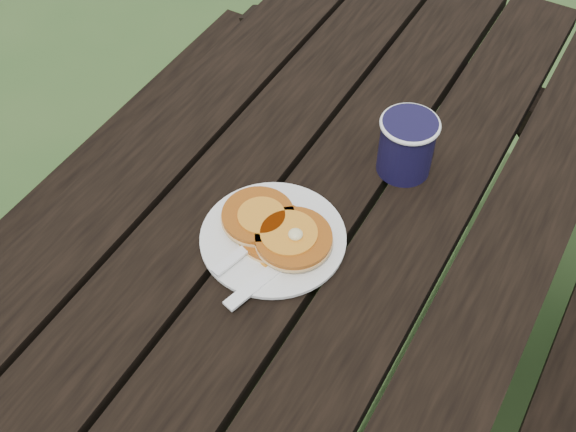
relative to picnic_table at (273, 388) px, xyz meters
The scene contains 6 objects.
picnic_table is the anchor object (origin of this frame).
plate 0.39m from the picnic_table, 113.93° to the left, with size 0.22×0.22×0.01m, color white.
pancake_stack 0.41m from the picnic_table, 108.99° to the left, with size 0.18×0.13×0.04m.
knife 0.40m from the picnic_table, 27.27° to the right, with size 0.02×0.18×0.01m, color white.
fork 0.40m from the picnic_table, behind, with size 0.03×0.16×0.01m, color white, non-canonical shape.
coffee_cup 0.54m from the picnic_table, 73.48° to the left, with size 0.10×0.10×0.10m.
Camera 1 is at (0.34, -0.53, 1.63)m, focal length 45.00 mm.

